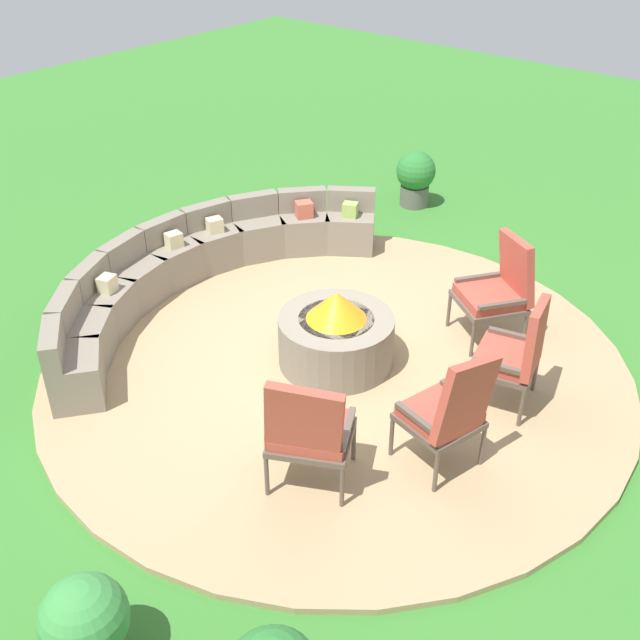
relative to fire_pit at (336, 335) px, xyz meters
The scene contains 10 objects.
ground_plane 0.37m from the fire_pit, ahead, with size 24.00×24.00×0.00m, color #387A2D.
patio_circle 0.34m from the fire_pit, ahead, with size 5.61×5.61×0.06m, color tan.
fire_pit is the anchor object (origin of this frame).
curved_stone_bench 1.99m from the fire_pit, 88.97° to the left, with size 4.56×1.60×0.72m.
lounge_chair_front_left 1.68m from the fire_pit, 147.89° to the right, with size 0.80×0.82×1.08m.
lounge_chair_front_right 1.68m from the fire_pit, 109.34° to the right, with size 0.68×0.68×1.13m.
lounge_chair_back_left 1.67m from the fire_pit, 71.88° to the right, with size 0.71×0.67×1.07m.
lounge_chair_back_right 1.68m from the fire_pit, 33.74° to the right, with size 0.83×0.85×1.09m.
potted_plant_1 3.49m from the fire_pit, 166.06° to the right, with size 0.54×0.54×0.70m.
potted_plant_3 3.99m from the fire_pit, 23.52° to the left, with size 0.54×0.54×0.77m.
Camera 1 is at (-4.64, -3.74, 4.35)m, focal length 42.55 mm.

